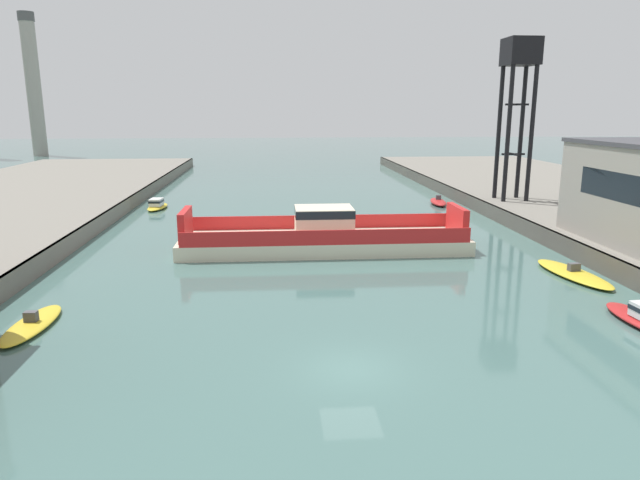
{
  "coord_description": "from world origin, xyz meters",
  "views": [
    {
      "loc": [
        -3.17,
        -21.68,
        10.65
      ],
      "look_at": [
        0.0,
        15.5,
        2.0
      ],
      "focal_mm": 31.68,
      "sensor_mm": 36.0,
      "label": 1
    }
  ],
  "objects_px": {
    "chain_ferry": "(324,237)",
    "moored_boat_mid_left": "(573,273)",
    "moored_boat_near_right": "(157,205)",
    "moored_boat_mid_right": "(32,324)",
    "crane_tower": "(519,76)",
    "smokestack_distant_a": "(33,81)",
    "moored_boat_far_left": "(438,202)"
  },
  "relations": [
    {
      "from": "chain_ferry",
      "to": "moored_boat_mid_left",
      "type": "relative_size",
      "value": 2.96
    },
    {
      "from": "moored_boat_near_right",
      "to": "moored_boat_mid_left",
      "type": "xyz_separation_m",
      "value": [
        32.12,
        -28.51,
        -0.23
      ]
    },
    {
      "from": "moored_boat_mid_right",
      "to": "crane_tower",
      "type": "xyz_separation_m",
      "value": [
        36.98,
        29.27,
        13.71
      ]
    },
    {
      "from": "moored_boat_near_right",
      "to": "moored_boat_mid_left",
      "type": "height_order",
      "value": "moored_boat_near_right"
    },
    {
      "from": "chain_ferry",
      "to": "smokestack_distant_a",
      "type": "distance_m",
      "value": 114.08
    },
    {
      "from": "moored_boat_mid_left",
      "to": "moored_boat_mid_right",
      "type": "relative_size",
      "value": 1.28
    },
    {
      "from": "chain_ferry",
      "to": "crane_tower",
      "type": "relative_size",
      "value": 1.36
    },
    {
      "from": "moored_boat_mid_right",
      "to": "chain_ferry",
      "type": "bearing_deg",
      "value": 42.76
    },
    {
      "from": "moored_boat_near_right",
      "to": "smokestack_distant_a",
      "type": "height_order",
      "value": "smokestack_distant_a"
    },
    {
      "from": "chain_ferry",
      "to": "crane_tower",
      "type": "height_order",
      "value": "crane_tower"
    },
    {
      "from": "chain_ferry",
      "to": "moored_boat_mid_left",
      "type": "xyz_separation_m",
      "value": [
        15.59,
        -8.52,
        -0.83
      ]
    },
    {
      "from": "moored_boat_mid_right",
      "to": "crane_tower",
      "type": "height_order",
      "value": "crane_tower"
    },
    {
      "from": "moored_boat_far_left",
      "to": "crane_tower",
      "type": "height_order",
      "value": "crane_tower"
    },
    {
      "from": "moored_boat_near_right",
      "to": "moored_boat_mid_right",
      "type": "xyz_separation_m",
      "value": [
        0.54,
        -34.77,
        -0.24
      ]
    },
    {
      "from": "moored_boat_near_right",
      "to": "smokestack_distant_a",
      "type": "distance_m",
      "value": 88.95
    },
    {
      "from": "crane_tower",
      "to": "smokestack_distant_a",
      "type": "xyz_separation_m",
      "value": [
        -79.12,
        82.37,
        3.07
      ]
    },
    {
      "from": "crane_tower",
      "to": "smokestack_distant_a",
      "type": "bearing_deg",
      "value": 133.85
    },
    {
      "from": "moored_boat_mid_left",
      "to": "crane_tower",
      "type": "relative_size",
      "value": 0.46
    },
    {
      "from": "smokestack_distant_a",
      "to": "moored_boat_mid_right",
      "type": "bearing_deg",
      "value": -69.32
    },
    {
      "from": "moored_boat_mid_left",
      "to": "smokestack_distant_a",
      "type": "bearing_deg",
      "value": 124.98
    },
    {
      "from": "chain_ferry",
      "to": "moored_boat_near_right",
      "type": "height_order",
      "value": "chain_ferry"
    },
    {
      "from": "moored_boat_mid_left",
      "to": "chain_ferry",
      "type": "bearing_deg",
      "value": 151.36
    },
    {
      "from": "moored_boat_mid_left",
      "to": "moored_boat_far_left",
      "type": "xyz_separation_m",
      "value": [
        -0.51,
        28.86,
        0.09
      ]
    },
    {
      "from": "moored_boat_near_right",
      "to": "crane_tower",
      "type": "bearing_deg",
      "value": -8.35
    },
    {
      "from": "chain_ferry",
      "to": "moored_boat_far_left",
      "type": "height_order",
      "value": "chain_ferry"
    },
    {
      "from": "chain_ferry",
      "to": "crane_tower",
      "type": "bearing_deg",
      "value": 34.61
    },
    {
      "from": "moored_boat_mid_left",
      "to": "moored_boat_far_left",
      "type": "bearing_deg",
      "value": 91.02
    },
    {
      "from": "moored_boat_mid_right",
      "to": "smokestack_distant_a",
      "type": "xyz_separation_m",
      "value": [
        -42.15,
        111.63,
        16.79
      ]
    },
    {
      "from": "moored_boat_mid_right",
      "to": "crane_tower",
      "type": "bearing_deg",
      "value": 38.36
    },
    {
      "from": "chain_ferry",
      "to": "moored_boat_near_right",
      "type": "xyz_separation_m",
      "value": [
        -16.53,
        19.99,
        -0.6
      ]
    },
    {
      "from": "moored_boat_near_right",
      "to": "moored_boat_far_left",
      "type": "relative_size",
      "value": 0.96
    },
    {
      "from": "moored_boat_mid_left",
      "to": "moored_boat_mid_right",
      "type": "distance_m",
      "value": 32.2
    }
  ]
}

